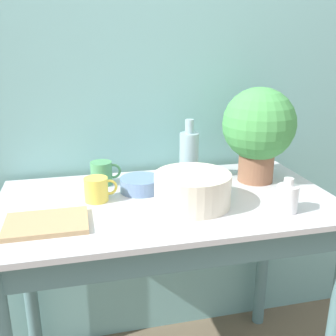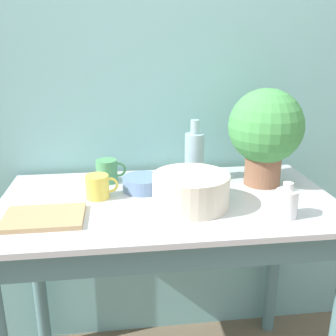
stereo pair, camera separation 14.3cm
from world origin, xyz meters
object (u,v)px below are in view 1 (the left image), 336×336
(bowl_wash_large, at_px, (192,189))
(mug_yellow, at_px, (97,189))
(bottle_short, at_px, (287,198))
(tray_board, at_px, (47,223))
(bottle_tall, at_px, (189,155))
(bowl_small_blue, at_px, (141,184))
(potted_plant, at_px, (259,128))
(mug_green, at_px, (102,173))

(bowl_wash_large, height_order, mug_yellow, bowl_wash_large)
(bottle_short, distance_m, tray_board, 0.81)
(bottle_short, xyz_separation_m, mug_yellow, (-0.63, 0.25, -0.01))
(bowl_wash_large, distance_m, tray_board, 0.51)
(bottle_tall, relative_size, bowl_small_blue, 1.62)
(potted_plant, height_order, mug_green, potted_plant)
(bowl_wash_large, distance_m, mug_yellow, 0.35)
(bottle_tall, height_order, tray_board, bottle_tall)
(bottle_short, xyz_separation_m, bowl_small_blue, (-0.46, 0.30, -0.02))
(bottle_short, relative_size, bowl_small_blue, 0.76)
(bowl_wash_large, height_order, bottle_short, bottle_short)
(mug_yellow, xyz_separation_m, tray_board, (-0.17, -0.17, -0.04))
(potted_plant, xyz_separation_m, bottle_tall, (-0.27, 0.08, -0.12))
(mug_green, distance_m, bowl_small_blue, 0.18)
(potted_plant, xyz_separation_m, mug_yellow, (-0.66, -0.07, -0.18))
(bottle_tall, height_order, mug_green, bottle_tall)
(potted_plant, relative_size, tray_board, 1.50)
(potted_plant, height_order, bowl_wash_large, potted_plant)
(bowl_wash_large, height_order, bottle_tall, bottle_tall)
(bottle_tall, xyz_separation_m, bottle_short, (0.24, -0.39, -0.06))
(potted_plant, bearing_deg, bowl_small_blue, -178.91)
(potted_plant, bearing_deg, bowl_wash_large, -150.89)
(mug_yellow, bearing_deg, bowl_small_blue, 18.89)
(mug_yellow, distance_m, mug_green, 0.17)
(potted_plant, xyz_separation_m, bowl_small_blue, (-0.49, -0.01, -0.20))
(bottle_tall, height_order, bowl_small_blue, bottle_tall)
(tray_board, bearing_deg, mug_green, 59.27)
(bowl_wash_large, height_order, bowl_small_blue, bowl_wash_large)
(mug_green, bearing_deg, bottle_tall, -4.22)
(bowl_small_blue, bearing_deg, bottle_short, -33.57)
(bottle_tall, height_order, bottle_short, bottle_tall)
(bowl_wash_large, xyz_separation_m, bottle_short, (0.30, -0.13, -0.01))
(mug_green, bearing_deg, bowl_small_blue, -39.00)
(potted_plant, distance_m, bottle_short, 0.36)
(mug_yellow, bearing_deg, bottle_short, -21.31)
(mug_yellow, bearing_deg, tray_board, -135.18)
(tray_board, bearing_deg, bottle_tall, 29.22)
(bowl_small_blue, distance_m, tray_board, 0.41)
(mug_yellow, xyz_separation_m, mug_green, (0.03, 0.17, 0.00))
(mug_yellow, height_order, tray_board, mug_yellow)
(mug_yellow, relative_size, tray_board, 0.47)
(mug_yellow, bearing_deg, bowl_wash_large, -19.44)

